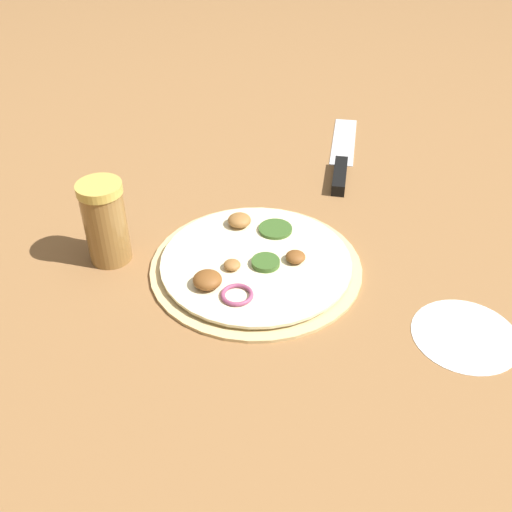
% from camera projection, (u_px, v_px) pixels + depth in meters
% --- Properties ---
extents(ground_plane, '(3.00, 3.00, 0.00)m').
position_uv_depth(ground_plane, '(256.00, 268.00, 0.76)').
color(ground_plane, olive).
extents(pizza, '(0.27, 0.27, 0.03)m').
position_uv_depth(pizza, '(255.00, 263.00, 0.76)').
color(pizza, '#D6B77A').
rests_on(pizza, ground_plane).
extents(knife, '(0.20, 0.23, 0.02)m').
position_uv_depth(knife, '(341.00, 164.00, 0.97)').
color(knife, silver).
rests_on(knife, ground_plane).
extents(spice_jar, '(0.06, 0.06, 0.11)m').
position_uv_depth(spice_jar, '(105.00, 222.00, 0.75)').
color(spice_jar, olive).
rests_on(spice_jar, ground_plane).
extents(flour_patch, '(0.12, 0.12, 0.00)m').
position_uv_depth(flour_patch, '(465.00, 335.00, 0.67)').
color(flour_patch, white).
rests_on(flour_patch, ground_plane).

